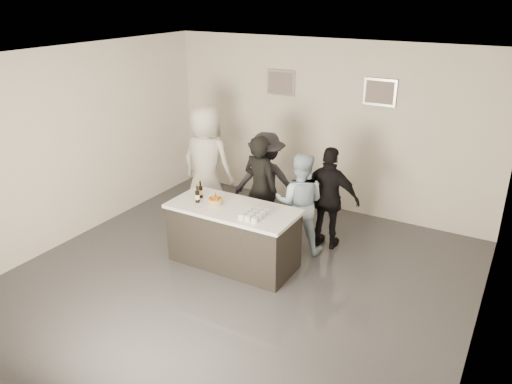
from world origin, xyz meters
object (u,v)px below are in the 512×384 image
Objects in this scene: person_guest_back at (266,181)px; bar_counter at (233,236)px; beer_bottle_a at (200,189)px; cake at (215,202)px; person_main_black at (260,188)px; person_guest_left at (206,162)px; beer_bottle_b at (197,194)px; person_main_blue at (300,203)px; person_guest_right at (329,198)px.

bar_counter is at bearing 77.03° from person_guest_back.
beer_bottle_a is at bearing 173.79° from bar_counter.
bar_counter is at bearing 6.69° from cake.
person_main_black is at bearing 56.90° from beer_bottle_a.
person_guest_left reaches higher than person_guest_back.
beer_bottle_b is at bearing -164.47° from cake.
person_main_black is (-0.06, 0.90, 0.41)m from bar_counter.
person_main_black reaches higher than person_main_blue.
person_guest_right is 1.17m from person_guest_back.
bar_counter is 1.15× the size of person_guest_right.
cake is at bearing 65.03° from person_guest_back.
person_guest_left is 2.30m from person_guest_right.
beer_bottle_a and beer_bottle_b have the same top height.
person_guest_left reaches higher than bar_counter.
cake is (-0.28, -0.03, 0.49)m from bar_counter.
person_main_black is at bearing 93.74° from bar_counter.
person_main_blue is 0.80× the size of person_guest_left.
person_guest_left is at bearing -27.96° from person_main_blue.
bar_counter is at bearing -6.21° from beer_bottle_a.
bar_counter is 1.37m from person_guest_back.
person_guest_right is at bearing -152.54° from person_main_black.
person_guest_left is 1.19× the size of person_guest_back.
person_guest_back is at bearing -8.60° from person_guest_right.
person_main_blue is at bearing -171.26° from person_main_black.
person_guest_right reaches higher than bar_counter.
person_guest_right reaches higher than beer_bottle_a.
beer_bottle_b is at bearing 22.04° from person_main_blue.
beer_bottle_a is 0.17× the size of person_main_blue.
beer_bottle_a is (-0.32, 0.10, 0.09)m from cake.
beer_bottle_a is at bearing 120.74° from person_guest_left.
person_main_black is 1.04× the size of person_guest_back.
beer_bottle_a is at bearing 111.31° from beer_bottle_b.
person_guest_right is (1.52, 1.28, -0.22)m from beer_bottle_b.
person_main_black is at bearing 76.76° from cake.
person_main_blue is 0.95× the size of person_guest_back.
cake reaches higher than bar_counter.
person_main_blue is 0.94m from person_guest_back.
person_main_black is at bearing -20.68° from person_main_blue.
cake is at bearing 128.65° from person_guest_left.
person_guest_left reaches higher than person_main_blue.
beer_bottle_b is 1.54m from person_guest_left.
person_guest_left is at bearing -2.48° from person_main_black.
person_guest_left reaches higher than person_main_black.
person_guest_right is (1.58, 1.11, -0.22)m from beer_bottle_a.
person_main_black is 1.30m from person_guest_left.
bar_counter is 7.15× the size of beer_bottle_b.
person_guest_back reaches higher than beer_bottle_b.
bar_counter is 1.08× the size of person_main_black.
person_guest_left is at bearing 120.24° from beer_bottle_b.
cake is at bearing 26.83° from person_main_blue.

